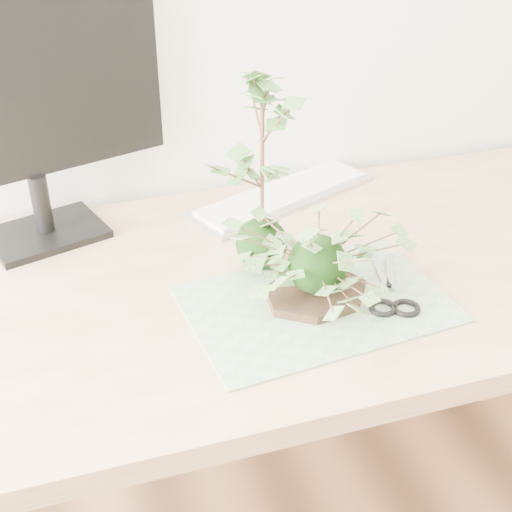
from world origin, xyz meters
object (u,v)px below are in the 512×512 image
Objects in this scene: maple_kokedama at (262,123)px; keyboard at (283,195)px; monitor at (23,102)px; desk at (281,313)px; ivy_kokedama at (319,240)px.

maple_kokedama is 0.37m from keyboard.
monitor is (-0.48, -0.00, 0.25)m from keyboard.
monitor is (-0.35, 0.23, -0.00)m from maple_kokedama.
desk is 0.22m from ivy_kokedama.
maple_kokedama is at bearing 112.74° from ivy_kokedama.
keyboard is 0.87× the size of monitor.
ivy_kokedama is at bearing -58.06° from monitor.
monitor is (-0.38, 0.26, 0.35)m from desk.
maple_kokedama is at bearing -49.92° from monitor.
maple_kokedama is (-0.05, 0.12, 0.15)m from ivy_kokedama.
desk is at bearing -132.23° from keyboard.
desk is 0.58m from monitor.
maple_kokedama is (-0.03, 0.03, 0.35)m from desk.
maple_kokedama is 0.87× the size of keyboard.
desk is at bearing -51.33° from monitor.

